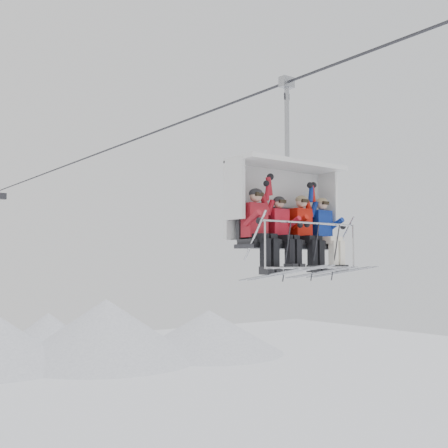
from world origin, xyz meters
TOP-DOWN VIEW (x-y plane):
  - haul_cable at (0.00, 0.00)m, footprint 0.06×50.00m
  - chairlift_carrier at (0.00, -2.06)m, footprint 2.64×1.17m
  - skier_far_left at (-0.93, -2.36)m, footprint 0.45×1.69m
  - skier_center_left at (-0.33, -2.37)m, footprint 0.40×1.69m
  - skier_center_right at (0.30, -2.36)m, footprint 0.43×1.69m
  - skier_far_right at (0.91, -2.37)m, footprint 0.43×1.69m

SIDE VIEW (x-z plane):
  - skier_center_left at x=-0.33m, z-range 9.40..11.00m
  - skier_far_right at x=0.91m, z-range 9.39..11.07m
  - skier_center_right at x=0.30m, z-range 9.38..11.08m
  - skier_far_left at x=-0.93m, z-range 9.37..11.14m
  - chairlift_carrier at x=0.00m, z-range 8.74..12.72m
  - haul_cable at x=0.00m, z-range 13.27..13.33m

